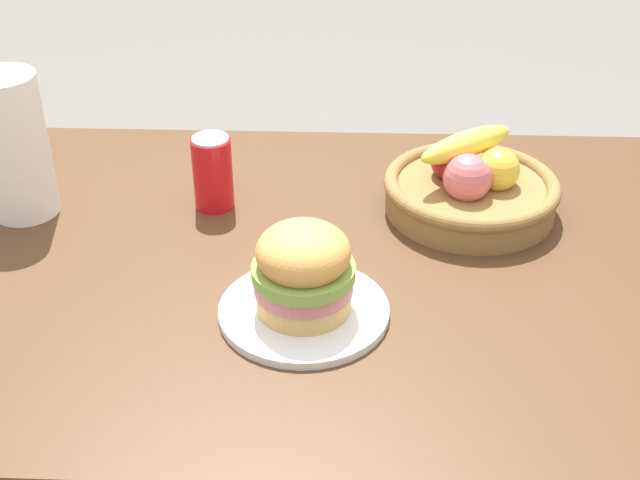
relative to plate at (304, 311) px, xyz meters
The scene contains 6 objects.
dining_table 0.18m from the plate, 77.61° to the left, with size 1.40×0.90×0.75m.
plate is the anchor object (origin of this frame).
sandwich 0.07m from the plate, ahead, with size 0.14×0.14×0.13m.
soda_can 0.35m from the plate, 119.28° to the left, with size 0.07×0.07×0.13m.
fruit_basket 0.40m from the plate, 48.75° to the left, with size 0.29×0.29×0.13m.
paper_towel_roll 0.56m from the plate, 150.87° to the left, with size 0.11×0.11×0.24m, color white.
Camera 1 is at (0.03, -1.09, 1.48)m, focal length 47.97 mm.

